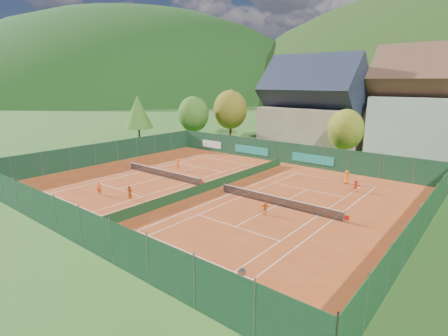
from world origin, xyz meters
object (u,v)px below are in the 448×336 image
(player_right_far_b, at_px, (356,186))
(ball_hopper, at_px, (242,272))
(player_left_mid, at_px, (130,193))
(player_right_far_a, at_px, (347,177))
(player_right_near, at_px, (265,208))
(chalet, at_px, (312,109))
(player_left_near, at_px, (99,188))
(player_left_far, at_px, (178,164))
(hotel_block_a, at_px, (446,108))

(player_right_far_b, bearing_deg, ball_hopper, 93.59)
(player_left_mid, xyz_separation_m, player_right_far_a, (14.67, 18.87, 0.12))
(ball_hopper, height_order, player_right_near, player_right_near)
(chalet, bearing_deg, ball_hopper, -69.27)
(player_left_near, xyz_separation_m, player_right_far_a, (18.22, 19.99, 0.09))
(player_right_near, height_order, player_right_far_a, player_right_far_a)
(ball_hopper, xyz_separation_m, player_left_far, (-22.14, 15.98, 0.21))
(player_left_far, height_order, player_right_far_a, player_right_far_a)
(player_left_mid, bearing_deg, player_left_far, 109.32)
(player_left_mid, bearing_deg, player_right_near, 16.99)
(ball_hopper, relative_size, player_right_far_b, 0.64)
(chalet, bearing_deg, player_left_far, -103.06)
(player_left_near, bearing_deg, player_right_far_a, 12.54)
(player_right_near, relative_size, player_right_far_a, 0.80)
(player_left_mid, distance_m, player_right_far_b, 23.38)
(player_right_near, bearing_deg, player_right_far_a, 59.67)
(player_left_mid, bearing_deg, player_left_near, -166.69)
(chalet, xyz_separation_m, player_left_far, (-6.11, -26.35, -5.86))
(player_left_near, relative_size, player_right_near, 1.12)
(player_left_near, bearing_deg, player_left_far, 60.99)
(player_right_near, xyz_separation_m, player_right_far_a, (1.99, 13.98, 0.16))
(chalet, bearing_deg, player_left_near, -97.06)
(ball_hopper, xyz_separation_m, player_left_near, (-20.82, 3.62, 0.15))
(player_right_far_b, bearing_deg, player_left_mid, 46.65)
(player_right_far_a, xyz_separation_m, player_right_far_b, (1.83, -2.30, -0.16))
(player_left_near, height_order, player_right_far_a, player_right_far_a)
(chalet, relative_size, hotel_block_a, 0.75)
(hotel_block_a, distance_m, player_left_far, 41.49)
(chalet, height_order, player_left_near, chalet)
(ball_hopper, height_order, player_left_near, player_left_near)
(player_left_mid, height_order, player_right_far_b, player_left_mid)
(player_right_far_b, bearing_deg, player_right_far_a, -49.96)
(player_right_near, bearing_deg, ball_hopper, -86.79)
(player_left_near, distance_m, player_right_far_a, 27.05)
(player_left_near, height_order, player_left_far, player_left_far)
(player_left_far, bearing_deg, player_right_far_a, -131.96)
(player_left_mid, relative_size, player_left_far, 0.88)
(player_left_far, relative_size, player_right_far_a, 0.97)
(chalet, bearing_deg, hotel_block_a, 17.53)
(hotel_block_a, bearing_deg, chalet, -162.47)
(player_right_far_a, relative_size, player_right_far_b, 1.25)
(hotel_block_a, bearing_deg, player_right_near, -101.06)
(hotel_block_a, height_order, player_left_far, hotel_block_a)
(player_left_mid, height_order, player_right_far_a, player_right_far_a)
(player_left_far, bearing_deg, chalet, -76.35)
(ball_hopper, bearing_deg, player_left_far, 144.18)
(chalet, xyz_separation_m, player_right_near, (11.44, -32.70, -6.00))
(ball_hopper, relative_size, player_right_near, 0.64)
(chalet, bearing_deg, player_right_far_a, -54.35)
(player_left_near, distance_m, player_right_far_b, 26.74)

